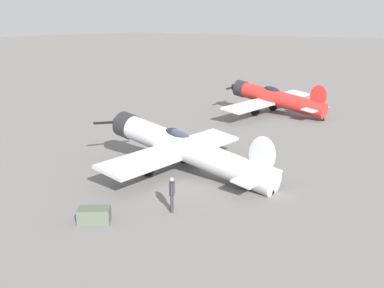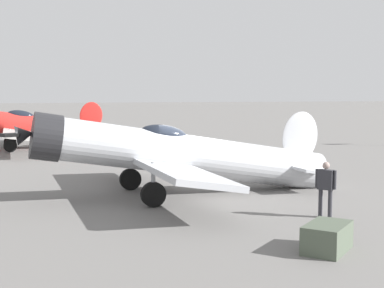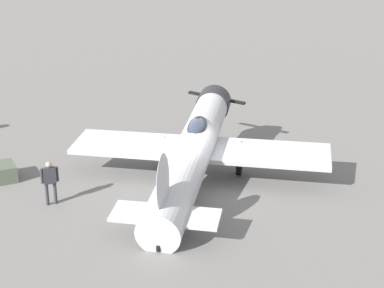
{
  "view_description": "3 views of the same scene",
  "coord_description": "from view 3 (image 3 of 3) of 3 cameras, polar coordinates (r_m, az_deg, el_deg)",
  "views": [
    {
      "loc": [
        15.79,
        -20.0,
        8.43
      ],
      "look_at": [
        -0.0,
        0.0,
        1.8
      ],
      "focal_mm": 45.23,
      "sensor_mm": 36.0,
      "label": 1
    },
    {
      "loc": [
        -6.08,
        -17.96,
        3.56
      ],
      "look_at": [
        -0.0,
        0.0,
        1.8
      ],
      "focal_mm": 50.69,
      "sensor_mm": 36.0,
      "label": 2
    },
    {
      "loc": [
        18.43,
        3.99,
        7.92
      ],
      "look_at": [
        -0.0,
        0.0,
        1.8
      ],
      "focal_mm": 49.4,
      "sensor_mm": 36.0,
      "label": 3
    }
  ],
  "objects": [
    {
      "name": "ground_crew_mechanic",
      "position": [
        19.39,
        -15.1,
        -3.64
      ],
      "size": [
        0.44,
        0.53,
        1.62
      ],
      "rotation": [
        0.0,
        0.0,
        3.77
      ],
      "color": "#2D2D33",
      "rests_on": "ground_plane"
    },
    {
      "name": "equipment_crate",
      "position": [
        22.51,
        -19.61,
        -2.84
      ],
      "size": [
        1.56,
        1.5,
        0.64
      ],
      "rotation": [
        0.0,
        0.0,
        3.84
      ],
      "color": "#4C5647",
      "rests_on": "ground_plane"
    },
    {
      "name": "ground_plane",
      "position": [
        20.45,
        -0.0,
        -4.8
      ],
      "size": [
        400.0,
        400.0,
        0.0
      ],
      "primitive_type": "plane",
      "color": "slate"
    },
    {
      "name": "airplane_foreground",
      "position": [
        20.42,
        0.29,
        -0.51
      ],
      "size": [
        11.61,
        10.38,
        3.12
      ],
      "rotation": [
        0.0,
        0.0,
        3.15
      ],
      "color": "#B7BABF",
      "rests_on": "ground_plane"
    }
  ]
}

